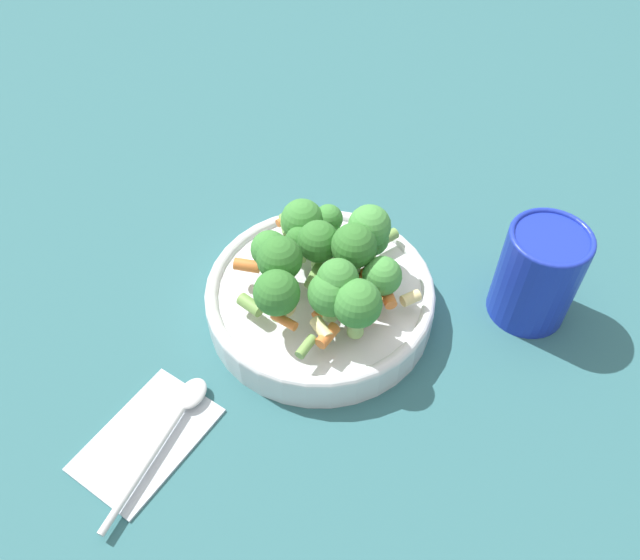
{
  "coord_description": "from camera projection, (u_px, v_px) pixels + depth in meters",
  "views": [
    {
      "loc": [
        -0.04,
        -0.43,
        0.54
      ],
      "look_at": [
        0.0,
        0.0,
        0.05
      ],
      "focal_mm": 35.0,
      "sensor_mm": 36.0,
      "label": 1
    }
  ],
  "objects": [
    {
      "name": "ground_plane",
      "position": [
        320.0,
        311.0,
        0.69
      ],
      "size": [
        3.0,
        3.0,
        0.0
      ],
      "primitive_type": "plane",
      "color": "#2D6066"
    },
    {
      "name": "bowl",
      "position": [
        320.0,
        297.0,
        0.67
      ],
      "size": [
        0.24,
        0.24,
        0.04
      ],
      "color": "silver",
      "rests_on": "ground_plane"
    },
    {
      "name": "pasta_salad",
      "position": [
        327.0,
        261.0,
        0.62
      ],
      "size": [
        0.19,
        0.2,
        0.08
      ],
      "color": "#8CB766",
      "rests_on": "bowl"
    },
    {
      "name": "cup",
      "position": [
        538.0,
        273.0,
        0.65
      ],
      "size": [
        0.08,
        0.08,
        0.11
      ],
      "color": "#192DAD",
      "rests_on": "ground_plane"
    },
    {
      "name": "napkin",
      "position": [
        147.0,
        438.0,
        0.59
      ],
      "size": [
        0.15,
        0.15,
        0.01
      ],
      "color": "#B2BCC6",
      "rests_on": "ground_plane"
    },
    {
      "name": "spoon",
      "position": [
        174.0,
        422.0,
        0.59
      ],
      "size": [
        0.09,
        0.15,
        0.01
      ],
      "rotation": [
        0.0,
        0.0,
        13.64
      ],
      "color": "silver",
      "rests_on": "napkin"
    }
  ]
}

